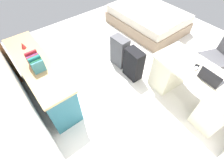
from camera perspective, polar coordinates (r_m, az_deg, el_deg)
name	(u,v)px	position (r m, az deg, el deg)	size (l,w,h in m)	color
ground_plane	(140,65)	(3.66, 9.67, 6.38)	(5.51, 5.51, 0.00)	silver
wall_back	(0,68)	(2.06, -34.29, 4.55)	(4.22, 0.10, 2.58)	white
desk	(192,87)	(3.02, 26.16, -0.84)	(1.48, 0.76, 0.72)	beige
office_chair	(217,60)	(3.67, 32.65, 6.94)	(0.60, 0.60, 0.94)	black
credenza	(42,79)	(3.05, -22.98, 1.66)	(1.80, 0.48, 0.78)	#235B6B
bed	(148,19)	(4.82, 12.34, 21.25)	(1.91, 1.41, 0.58)	gray
suitcase_black	(134,64)	(3.20, 7.48, 6.81)	(0.36, 0.22, 0.62)	black
suitcase_spare_grey	(120,52)	(3.46, 2.67, 11.20)	(0.36, 0.22, 0.64)	#4C4C51
laptop	(210,78)	(2.69, 30.95, 1.69)	(0.33, 0.24, 0.21)	#333338
computer_mouse	(196,68)	(2.80, 27.07, 4.90)	(0.06, 0.10, 0.03)	white
cell_phone_by_mouse	(196,67)	(2.84, 27.28, 5.29)	(0.07, 0.14, 0.01)	black
book_row	(35,62)	(2.62, -25.09, 7.00)	(0.27, 0.17, 0.24)	teal
figurine_small	(23,45)	(3.12, -28.56, 11.69)	(0.08, 0.08, 0.11)	red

